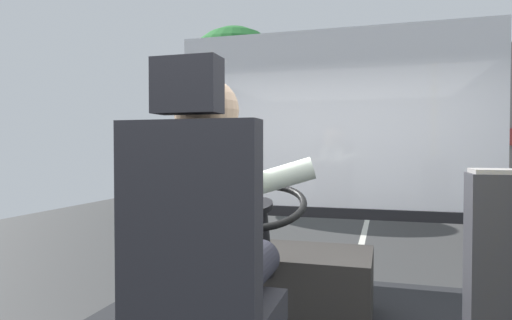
# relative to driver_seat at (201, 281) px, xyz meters

# --- Properties ---
(ground) EXTENTS (18.00, 44.00, 0.06)m
(ground) POSITION_rel_driver_seat_xyz_m (0.21, 9.26, -1.38)
(ground) COLOR #353535
(driver_seat) EXTENTS (0.48, 0.48, 1.31)m
(driver_seat) POSITION_rel_driver_seat_xyz_m (0.00, 0.00, 0.00)
(driver_seat) COLOR black
(driver_seat) RESTS_ON bus_floor
(bus_driver) EXTENTS (0.72, 0.57, 0.82)m
(bus_driver) POSITION_rel_driver_seat_xyz_m (0.00, 0.12, 0.20)
(bus_driver) COLOR #282833
(bus_driver) RESTS_ON driver_seat
(steering_console) EXTENTS (1.10, 0.94, 0.82)m
(steering_console) POSITION_rel_driver_seat_xyz_m (0.00, 1.17, -0.33)
(steering_console) COLOR #282623
(steering_console) RESTS_ON bus_floor
(fare_box) EXTENTS (0.25, 0.23, 0.92)m
(fare_box) POSITION_rel_driver_seat_xyz_m (1.10, 0.79, -0.09)
(fare_box) COLOR #333338
(fare_box) RESTS_ON bus_floor
(windshield_panel) EXTENTS (2.50, 0.08, 1.48)m
(windshield_panel) POSITION_rel_driver_seat_xyz_m (0.21, 2.08, 0.49)
(windshield_panel) COLOR silver
(street_tree) EXTENTS (3.14, 3.14, 5.43)m
(street_tree) POSITION_rel_driver_seat_xyz_m (-3.72, 11.16, 2.49)
(street_tree) COLOR #4C3828
(street_tree) RESTS_ON ground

